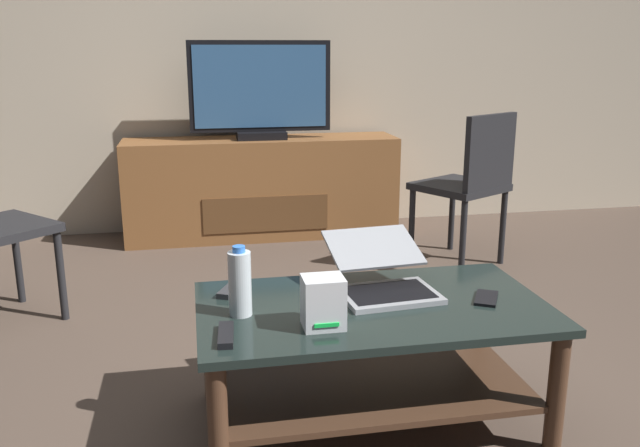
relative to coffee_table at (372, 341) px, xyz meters
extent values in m
plane|color=#4C3D33|center=(-0.13, 0.24, -0.30)|extent=(7.68, 7.68, 0.00)
cube|color=#B2A38C|center=(-0.13, 2.76, 1.10)|extent=(6.40, 0.12, 2.80)
cube|color=black|center=(0.00, 0.00, 0.12)|extent=(1.16, 0.65, 0.03)
cube|color=#472D1E|center=(0.00, 0.00, -0.15)|extent=(1.02, 0.57, 0.02)
cylinder|color=#472D1E|center=(-0.53, -0.28, -0.10)|extent=(0.06, 0.06, 0.41)
cylinder|color=#472D1E|center=(0.53, -0.28, -0.10)|extent=(0.06, 0.06, 0.41)
cylinder|color=#472D1E|center=(-0.53, 0.28, -0.10)|extent=(0.06, 0.06, 0.41)
cylinder|color=#472D1E|center=(0.53, 0.28, -0.10)|extent=(0.06, 0.06, 0.41)
cube|color=brown|center=(-0.10, 2.44, 0.03)|extent=(1.82, 0.42, 0.67)
cube|color=#55351C|center=(-0.10, 2.23, -0.10)|extent=(0.82, 0.01, 0.23)
cube|color=black|center=(-0.10, 2.42, 0.39)|extent=(0.32, 0.20, 0.05)
cube|color=black|center=(-0.10, 2.42, 0.71)|extent=(0.93, 0.04, 0.58)
cube|color=#2D517A|center=(-0.10, 2.40, 0.71)|extent=(0.86, 0.01, 0.53)
cube|color=black|center=(0.97, 1.62, 0.16)|extent=(0.60, 0.60, 0.04)
cube|color=black|center=(1.07, 1.44, 0.38)|extent=(0.38, 0.24, 0.44)
cylinder|color=black|center=(1.04, 1.88, -0.08)|extent=(0.04, 0.04, 0.45)
cylinder|color=black|center=(0.71, 1.69, -0.08)|extent=(0.04, 0.04, 0.45)
cylinder|color=black|center=(1.23, 1.55, -0.08)|extent=(0.04, 0.04, 0.45)
cylinder|color=black|center=(0.90, 1.36, -0.08)|extent=(0.04, 0.04, 0.45)
cylinder|color=black|center=(-1.20, 1.15, -0.08)|extent=(0.04, 0.04, 0.44)
cylinder|color=black|center=(-1.45, 1.43, -0.08)|extent=(0.04, 0.04, 0.44)
cube|color=gray|center=(0.07, 0.05, 0.14)|extent=(0.34, 0.27, 0.02)
cube|color=black|center=(0.07, 0.05, 0.15)|extent=(0.30, 0.21, 0.00)
cube|color=gray|center=(0.06, 0.21, 0.27)|extent=(0.34, 0.26, 0.09)
cube|color=teal|center=(0.06, 0.21, 0.26)|extent=(0.31, 0.23, 0.07)
cube|color=silver|center=(-0.20, -0.15, 0.21)|extent=(0.13, 0.11, 0.16)
cube|color=#19D84C|center=(-0.20, -0.20, 0.16)|extent=(0.08, 0.00, 0.01)
cylinder|color=silver|center=(-0.44, -0.01, 0.24)|extent=(0.07, 0.07, 0.21)
cylinder|color=blue|center=(-0.44, -0.01, 0.35)|extent=(0.04, 0.04, 0.02)
cube|color=black|center=(0.39, -0.03, 0.14)|extent=(0.13, 0.16, 0.01)
cube|color=black|center=(-0.49, -0.18, 0.14)|extent=(0.06, 0.16, 0.02)
cube|color=#2D2D30|center=(-0.45, 0.21, 0.14)|extent=(0.11, 0.16, 0.02)
camera|label=1|loc=(-0.57, -1.99, 0.96)|focal=37.40mm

